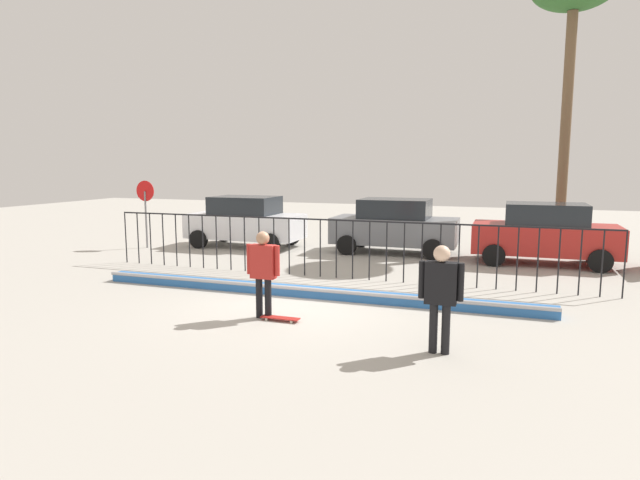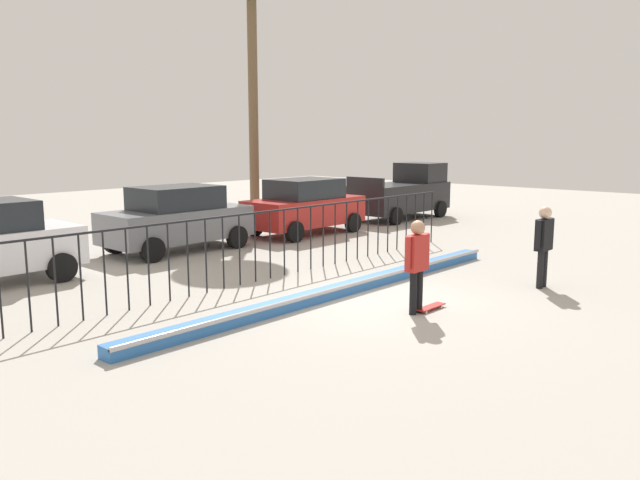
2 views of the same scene
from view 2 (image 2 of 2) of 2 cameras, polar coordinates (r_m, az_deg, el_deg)
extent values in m
plane|color=#ADA89E|center=(12.69, 6.02, -5.77)|extent=(60.00, 60.00, 0.00)
cube|color=#2D6BB7|center=(13.34, 2.10, -4.49)|extent=(11.00, 0.36, 0.22)
cylinder|color=#B2B2B7|center=(13.20, 2.70, -4.15)|extent=(11.00, 0.09, 0.09)
cylinder|color=black|center=(11.71, -25.03, -3.82)|extent=(0.04, 0.04, 1.62)
cylinder|color=black|center=(11.89, -22.96, -3.50)|extent=(0.04, 0.04, 1.62)
cylinder|color=black|center=(12.08, -20.96, -3.17)|extent=(0.04, 0.04, 1.62)
cylinder|color=black|center=(12.29, -19.02, -2.86)|extent=(0.04, 0.04, 1.62)
cylinder|color=black|center=(12.51, -17.15, -2.55)|extent=(0.04, 0.04, 1.62)
cylinder|color=black|center=(12.75, -15.35, -2.25)|extent=(0.04, 0.04, 1.62)
cylinder|color=black|center=(13.00, -13.62, -1.96)|extent=(0.04, 0.04, 1.62)
cylinder|color=black|center=(13.26, -11.95, -1.68)|extent=(0.04, 0.04, 1.62)
cylinder|color=black|center=(13.53, -10.35, -1.41)|extent=(0.04, 0.04, 1.62)
cylinder|color=black|center=(13.81, -8.81, -1.15)|extent=(0.04, 0.04, 1.62)
cylinder|color=black|center=(14.11, -7.34, -0.90)|extent=(0.04, 0.04, 1.62)
cylinder|color=black|center=(14.41, -5.93, -0.66)|extent=(0.04, 0.04, 1.62)
cylinder|color=black|center=(14.72, -4.58, -0.42)|extent=(0.04, 0.04, 1.62)
cylinder|color=black|center=(15.04, -3.28, -0.20)|extent=(0.04, 0.04, 1.62)
cylinder|color=black|center=(15.36, -2.04, 0.01)|extent=(0.04, 0.04, 1.62)
cylinder|color=black|center=(15.69, -0.85, 0.22)|extent=(0.04, 0.04, 1.62)
cylinder|color=black|center=(16.03, 0.29, 0.41)|extent=(0.04, 0.04, 1.62)
cylinder|color=black|center=(16.38, 1.39, 0.60)|extent=(0.04, 0.04, 1.62)
cylinder|color=black|center=(16.73, 2.43, 0.78)|extent=(0.04, 0.04, 1.62)
cylinder|color=black|center=(17.09, 3.44, 0.95)|extent=(0.04, 0.04, 1.62)
cylinder|color=black|center=(17.45, 4.40, 1.11)|extent=(0.04, 0.04, 1.62)
cylinder|color=black|center=(17.82, 5.32, 1.27)|extent=(0.04, 0.04, 1.62)
cylinder|color=black|center=(18.19, 6.21, 1.42)|extent=(0.04, 0.04, 1.62)
cylinder|color=black|center=(18.56, 7.06, 1.56)|extent=(0.04, 0.04, 1.62)
cylinder|color=black|center=(18.94, 7.88, 1.70)|extent=(0.04, 0.04, 1.62)
cylinder|color=black|center=(19.33, 8.66, 1.84)|extent=(0.04, 0.04, 1.62)
cylinder|color=black|center=(19.72, 9.41, 1.96)|extent=(0.04, 0.04, 1.62)
cylinder|color=black|center=(20.11, 10.14, 2.08)|extent=(0.04, 0.04, 1.62)
cube|color=black|center=(14.60, -4.62, 2.63)|extent=(14.00, 0.04, 0.04)
cylinder|color=black|center=(11.88, 8.49, -4.81)|extent=(0.14, 0.14, 0.83)
cylinder|color=black|center=(12.04, 9.01, -4.63)|extent=(0.14, 0.14, 0.83)
cube|color=#B22823|center=(11.80, 8.84, -1.16)|extent=(0.50, 0.22, 0.68)
sphere|color=#A87A5B|center=(11.73, 8.90, 1.13)|extent=(0.27, 0.27, 0.27)
cylinder|color=#B22823|center=(11.55, 8.01, -1.19)|extent=(0.11, 0.11, 0.61)
cylinder|color=#B22823|center=(12.05, 9.65, -0.79)|extent=(0.11, 0.11, 0.61)
cube|color=#A51E19|center=(12.33, 10.03, -6.01)|extent=(0.80, 0.20, 0.02)
cylinder|color=silver|center=(12.60, 10.40, -5.85)|extent=(0.05, 0.03, 0.05)
cylinder|color=silver|center=(12.53, 10.98, -5.96)|extent=(0.05, 0.03, 0.05)
cylinder|color=silver|center=(12.16, 9.04, -6.37)|extent=(0.05, 0.03, 0.05)
cylinder|color=silver|center=(12.08, 9.64, -6.49)|extent=(0.05, 0.03, 0.05)
cylinder|color=black|center=(14.60, 19.42, -2.56)|extent=(0.14, 0.14, 0.84)
cylinder|color=black|center=(14.78, 19.72, -2.44)|extent=(0.14, 0.14, 0.84)
cube|color=black|center=(14.56, 19.74, 0.46)|extent=(0.51, 0.22, 0.69)
sphere|color=beige|center=(14.49, 19.84, 2.35)|extent=(0.27, 0.27, 0.27)
cylinder|color=black|center=(14.27, 19.26, 0.47)|extent=(0.11, 0.11, 0.62)
cylinder|color=black|center=(14.84, 20.21, 0.74)|extent=(0.11, 0.11, 0.62)
cylinder|color=black|center=(17.29, -25.17, -1.41)|extent=(0.68, 0.22, 0.68)
cylinder|color=black|center=(15.57, -22.46, -2.32)|extent=(0.68, 0.22, 0.68)
cube|color=slate|center=(18.73, -12.89, 1.41)|extent=(4.30, 1.90, 0.90)
cube|color=#1E2328|center=(18.64, -12.98, 3.79)|extent=(2.37, 1.71, 0.66)
cylinder|color=black|center=(20.40, -11.01, 0.83)|extent=(0.68, 0.22, 0.68)
cylinder|color=black|center=(18.93, -7.56, 0.27)|extent=(0.68, 0.22, 0.68)
cylinder|color=black|center=(18.83, -18.15, -0.17)|extent=(0.68, 0.22, 0.68)
cylinder|color=black|center=(17.22, -15.01, -0.87)|extent=(0.68, 0.22, 0.68)
cube|color=#B2231E|center=(21.47, -1.40, 2.63)|extent=(4.30, 1.90, 0.90)
cube|color=#1E2328|center=(21.39, -1.41, 4.71)|extent=(2.37, 1.71, 0.66)
cylinder|color=black|center=(23.22, -0.60, 2.02)|extent=(0.68, 0.22, 0.68)
cylinder|color=black|center=(21.99, 3.03, 1.60)|extent=(0.68, 0.22, 0.68)
cylinder|color=black|center=(21.20, -5.99, 1.27)|extent=(0.68, 0.22, 0.68)
cylinder|color=black|center=(19.83, -2.33, 0.76)|extent=(0.68, 0.22, 0.68)
cube|color=black|center=(25.74, 7.27, 3.90)|extent=(4.70, 1.90, 1.10)
cube|color=black|center=(26.87, 9.10, 6.11)|extent=(1.50, 1.75, 0.80)
cube|color=black|center=(23.85, 4.13, 5.28)|extent=(0.12, 1.75, 0.36)
cylinder|color=black|center=(27.64, 7.55, 3.12)|extent=(0.68, 0.22, 0.68)
cylinder|color=black|center=(26.61, 10.91, 2.79)|extent=(0.68, 0.22, 0.68)
cylinder|color=black|center=(25.10, 3.37, 2.56)|extent=(0.68, 0.22, 0.68)
cylinder|color=black|center=(23.96, 6.91, 2.18)|extent=(0.68, 0.22, 0.68)
cylinder|color=brown|center=(24.19, -6.09, 11.38)|extent=(0.36, 0.36, 8.36)
camera|label=1|loc=(14.67, 55.37, 4.62)|focal=30.16mm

